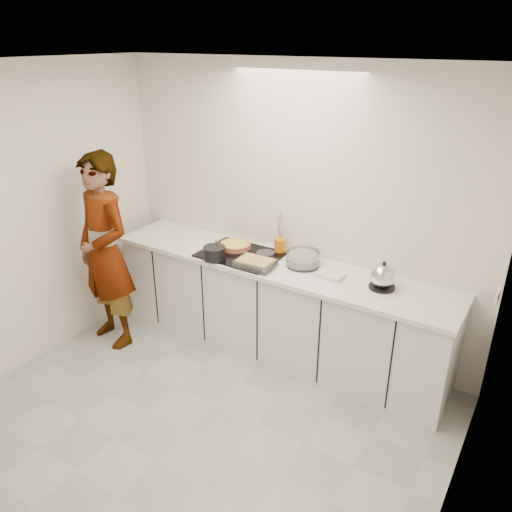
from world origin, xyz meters
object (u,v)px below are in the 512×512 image
Objects in this scene: baking_dish at (255,263)px; cook at (105,252)px; tart_dish at (235,245)px; saucepan at (214,253)px; utensil_crock at (280,246)px; hob at (241,254)px; mixing_bowl at (303,259)px; kettle at (383,277)px.

cook is (-1.33, -0.49, -0.03)m from baking_dish.
cook is (-0.95, -0.74, -0.02)m from tart_dish.
tart_dish is 0.30m from saucepan.
cook reaches higher than saucepan.
utensil_crock reaches higher than tart_dish.
hob is 0.39× the size of cook.
cook reaches higher than tart_dish.
mixing_bowl is (0.72, 0.31, -0.01)m from saucepan.
mixing_bowl reaches higher than tart_dish.
saucepan is 0.79m from mixing_bowl.
cook reaches higher than hob.
hob is 0.15m from tart_dish.
saucepan reaches higher than utensil_crock.
mixing_bowl is (0.59, 0.10, 0.06)m from hob.
tart_dish reaches higher than hob.
baking_dish is at bearing -91.86° from utensil_crock.
baking_dish is 0.40m from utensil_crock.
tart_dish is at bearing 147.09° from baking_dish.
kettle reaches higher than saucepan.
saucepan reaches higher than tart_dish.
saucepan is 0.57× the size of mixing_bowl.
utensil_crock is at bearing 48.16° from saucepan.
mixing_bowl is at bearing 1.00° from tart_dish.
tart_dish is at bearing 144.05° from hob.
mixing_bowl is 0.20× the size of cook.
hob is at bearing -170.57° from mixing_bowl.
tart_dish is 0.17× the size of cook.
hob is 0.60m from mixing_bowl.
kettle is (1.43, -0.03, 0.06)m from tart_dish.
baking_dish is at bearing 7.90° from saucepan.
baking_dish is (0.38, -0.25, 0.01)m from tart_dish.
utensil_crock is 1.61m from cook.
hob is at bearing -177.40° from kettle.
saucepan is at bearing -172.10° from baking_dish.
kettle reaches higher than utensil_crock.
utensil_crock reaches higher than hob.
mixing_bowl is at bearing 23.37° from saucepan.
tart_dish is 0.42m from utensil_crock.
tart_dish is at bearing 86.45° from saucepan.
hob is 1.32m from kettle.
cook is (-1.65, -0.75, -0.04)m from mixing_bowl.
saucepan is 1.48m from kettle.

